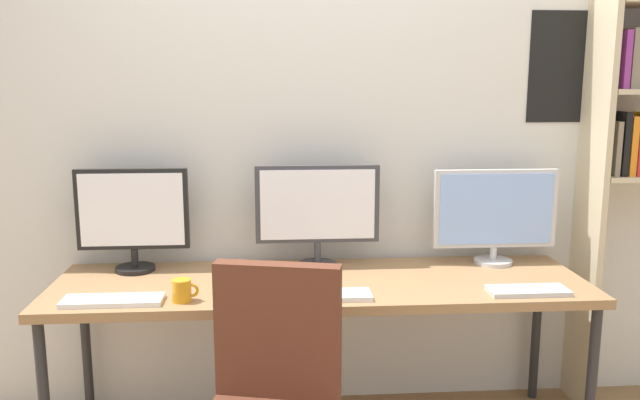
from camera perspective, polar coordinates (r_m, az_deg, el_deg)
name	(u,v)px	position (r m, az deg, el deg)	size (l,w,h in m)	color
wall_back	(315,144)	(3.16, -0.45, 4.99)	(4.72, 0.11, 2.60)	silver
desk	(321,291)	(2.88, 0.07, -8.03)	(2.32, 0.68, 0.74)	#936D47
monitor_left	(133,215)	(3.06, -16.15, -1.29)	(0.50, 0.18, 0.47)	black
monitor_center	(317,210)	(3.00, -0.22, -0.87)	(0.57, 0.18, 0.48)	#38383D
monitor_right	(495,213)	(3.17, 15.14, -1.12)	(0.59, 0.18, 0.45)	silver
keyboard_left	(113,301)	(2.71, -17.76, -8.41)	(0.39, 0.13, 0.02)	silver
keyboard_center	(325,296)	(2.64, 0.44, -8.40)	(0.37, 0.13, 0.02)	silver
keyboard_right	(528,291)	(2.83, 17.81, -7.60)	(0.33, 0.13, 0.02)	silver
computer_mouse	(256,289)	(2.71, -5.68, -7.78)	(0.06, 0.10, 0.03)	silver
coffee_mug	(182,290)	(2.65, -12.00, -7.79)	(0.11, 0.08, 0.09)	orange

